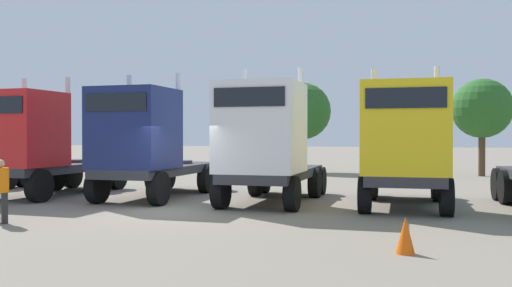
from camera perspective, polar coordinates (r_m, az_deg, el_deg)
name	(u,v)px	position (r m, az deg, el deg)	size (l,w,h in m)	color
ground	(171,213)	(16.19, -8.72, -7.05)	(200.00, 200.00, 0.00)	gray
semi_truck_red	(34,143)	(21.20, -21.83, 0.01)	(2.70, 6.08, 4.33)	#333338
semi_truck_navy	(145,143)	(19.27, -11.34, 0.02)	(2.57, 6.46, 4.37)	#333338
semi_truck_white	(266,142)	(17.49, 1.01, 0.14)	(2.57, 6.17, 4.43)	#333338
semi_truck_yellow	(405,144)	(17.05, 15.06, -0.04)	(2.70, 5.96, 4.34)	#333338
visitor_in_hivis	(1,187)	(15.37, -24.77, -4.05)	(0.46, 0.46, 1.61)	#292929
traffic_cone_near	(405,235)	(10.84, 15.09, -9.09)	(0.36, 0.36, 0.70)	#F2590C
oak_far_left	(154,110)	(40.48, -10.43, 3.37)	(2.88, 2.88, 5.52)	#4C3823
oak_far_centre	(303,111)	(33.96, 4.81, 3.31)	(3.45, 3.45, 5.45)	#4C3823
oak_far_right	(482,109)	(32.78, 22.21, 3.33)	(3.25, 3.25, 5.34)	#4C3823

